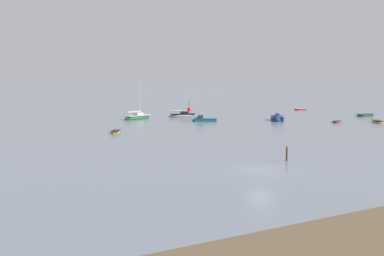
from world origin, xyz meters
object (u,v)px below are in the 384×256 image
Objects in this scene: sailboat_moored_0 at (137,117)px; mooring_post_near at (287,154)px; rowboat_moored_2 at (301,109)px; rowboat_moored_7 at (116,132)px; rowboat_moored_4 at (365,115)px; rowboat_moored_5 at (337,122)px; motorboat_moored_0 at (202,120)px; channel_buoy at (189,109)px; rowboat_moored_3 at (377,122)px; sailboat_moored_1 at (183,116)px; motorboat_moored_1 at (277,119)px.

sailboat_moored_0 is 4.81× the size of mooring_post_near.
rowboat_moored_7 is (-60.23, -25.46, -0.02)m from rowboat_moored_2.
rowboat_moored_4 is 1.47× the size of rowboat_moored_5.
sailboat_moored_0 reaches higher than motorboat_moored_0.
sailboat_moored_0 is 3.35× the size of channel_buoy.
rowboat_moored_4 is at bearing -55.24° from channel_buoy.
rowboat_moored_5 is at bearing -65.49° from sailboat_moored_0.
rowboat_moored_7 is 1.46× the size of channel_buoy.
rowboat_moored_3 is 47.54m from rowboat_moored_7.
motorboat_moored_0 is 11.25m from sailboat_moored_1.
motorboat_moored_0 is 22.99m from rowboat_moored_7.
rowboat_moored_4 is (10.34, 11.14, 0.03)m from rowboat_moored_3.
rowboat_moored_2 is 35.79m from rowboat_moored_5.
rowboat_moored_3 is 0.82× the size of rowboat_moored_4.
mooring_post_near reaches higher than rowboat_moored_2.
motorboat_moored_1 reaches higher than rowboat_moored_5.
rowboat_moored_2 is at bearing -122.89° from motorboat_moored_0.
sailboat_moored_0 reaches higher than rowboat_moored_3.
rowboat_moored_5 is at bearing 78.41° from motorboat_moored_1.
motorboat_moored_0 reaches higher than rowboat_moored_2.
rowboat_moored_2 is 34.19m from motorboat_moored_1.
rowboat_moored_3 is at bearing -73.67° from channel_buoy.
channel_buoy reaches higher than motorboat_moored_1.
motorboat_moored_1 is (-26.43, -21.69, 0.14)m from rowboat_moored_2.
rowboat_moored_4 reaches higher than rowboat_moored_7.
rowboat_moored_7 is at bearing 8.40° from rowboat_moored_4.
rowboat_moored_2 is 1.03× the size of rowboat_moored_3.
rowboat_moored_3 is at bearing 52.74° from rowboat_moored_4.
sailboat_moored_0 is (-21.15, 17.10, 0.03)m from motorboat_moored_1.
sailboat_moored_0 is at bearing -142.90° from channel_buoy.
sailboat_moored_1 is at bearing -23.43° from sailboat_moored_0.
motorboat_moored_1 reaches higher than motorboat_moored_0.
sailboat_moored_1 is 1.47× the size of rowboat_moored_4.
rowboat_moored_2 is at bearing 168.12° from motorboat_moored_1.
rowboat_moored_7 is 31.10m from mooring_post_near.
motorboat_moored_0 is at bearing 69.28° from mooring_post_near.
mooring_post_near is at bearing 41.19° from rowboat_moored_7.
rowboat_moored_4 is at bearing 126.29° from motorboat_moored_1.
sailboat_moored_1 is (2.20, 11.04, 0.03)m from motorboat_moored_0.
rowboat_moored_3 is (26.01, -18.18, -0.10)m from motorboat_moored_0.
sailboat_moored_0 is 51.97m from mooring_post_near.
sailboat_moored_1 reaches higher than rowboat_moored_4.
channel_buoy is at bearing -127.95° from rowboat_moored_3.
motorboat_moored_0 is 13.72m from sailboat_moored_0.
rowboat_moored_7 is at bearing -123.79° from sailboat_moored_1.
sailboat_moored_0 reaches higher than motorboat_moored_1.
rowboat_moored_4 is at bearing -92.77° from rowboat_moored_2.
sailboat_moored_0 is 10.33m from sailboat_moored_1.
rowboat_moored_3 is 1.13× the size of rowboat_moored_7.
rowboat_moored_3 is 44.95m from sailboat_moored_0.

